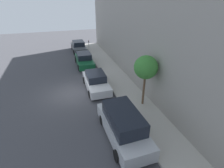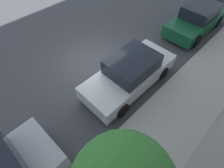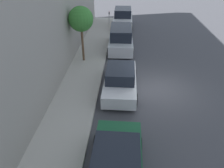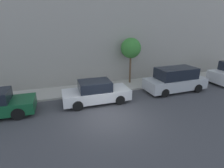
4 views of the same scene
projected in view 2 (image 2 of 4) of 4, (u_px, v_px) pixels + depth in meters
name	position (u px, v px, depth m)	size (l,w,h in m)	color
ground_plane	(93.00, 62.00, 9.05)	(60.00, 60.00, 0.00)	#424247
sidewalk	(172.00, 119.00, 6.88)	(2.44, 32.00, 0.15)	#B2ADA3
parked_sedan_third	(130.00, 73.00, 7.58)	(1.92, 4.51, 1.54)	silver
parked_sedan_fourth	(197.00, 19.00, 10.37)	(1.92, 4.53, 1.54)	#14512D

